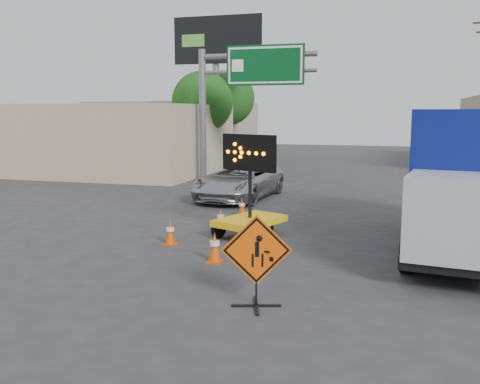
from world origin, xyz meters
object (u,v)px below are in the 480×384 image
at_px(arrow_board, 250,214).
at_px(pickup_truck, 239,181).
at_px(construction_sign, 256,259).
at_px(box_truck, 466,188).

bearing_deg(arrow_board, pickup_truck, 132.41).
distance_m(construction_sign, box_truck, 6.90).
bearing_deg(pickup_truck, construction_sign, -67.25).
bearing_deg(arrow_board, construction_sign, -50.16).
distance_m(construction_sign, pickup_truck, 12.52).
height_order(construction_sign, pickup_truck, construction_sign).
xyz_separation_m(pickup_truck, box_truck, (8.01, -6.41, 0.90)).
height_order(construction_sign, arrow_board, arrow_board).
distance_m(arrow_board, box_truck, 5.83).
xyz_separation_m(construction_sign, pickup_truck, (-3.89, 11.90, -0.17)).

